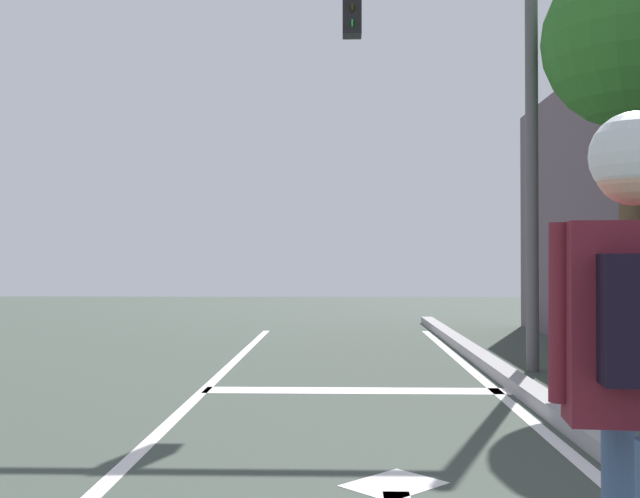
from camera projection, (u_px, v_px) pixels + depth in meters
lane_line_center at (120, 470)px, 5.06m from camera, size 0.12×20.00×0.01m
lane_line_curbside at (594, 474)px, 4.98m from camera, size 0.12×20.00×0.01m
stop_bar at (357, 391)px, 8.15m from camera, size 3.27×0.40×0.01m
lane_arrow_head at (394, 484)px, 4.75m from camera, size 0.71×0.71×0.01m
curb_strip at (633, 464)px, 4.97m from camera, size 0.24×24.00×0.14m
skater at (637, 327)px, 2.21m from camera, size 0.48×0.64×1.75m
traffic_signal_mast at (451, 87)px, 9.67m from camera, size 4.61×0.34×5.23m
roadside_tree at (633, 47)px, 9.15m from camera, size 2.15×2.15×5.12m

